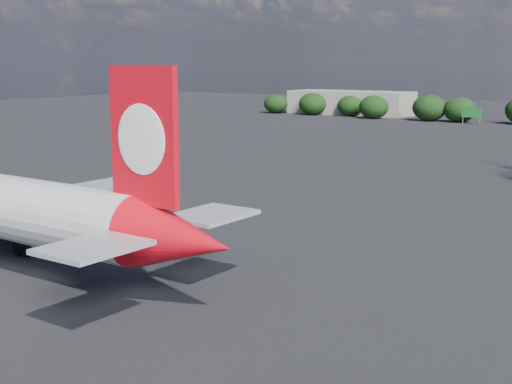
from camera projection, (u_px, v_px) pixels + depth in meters
The scene contains 3 objects.
ground at pixel (348, 186), 103.51m from camera, with size 500.00×500.00×0.00m, color black.
terminal_building at pixel (351, 103), 246.28m from camera, with size 42.00×16.00×8.00m.
highway_sign at pixel (472, 113), 207.64m from camera, with size 6.00×0.30×4.50m.
Camera 1 is at (45.59, -32.21, 17.68)m, focal length 50.00 mm.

